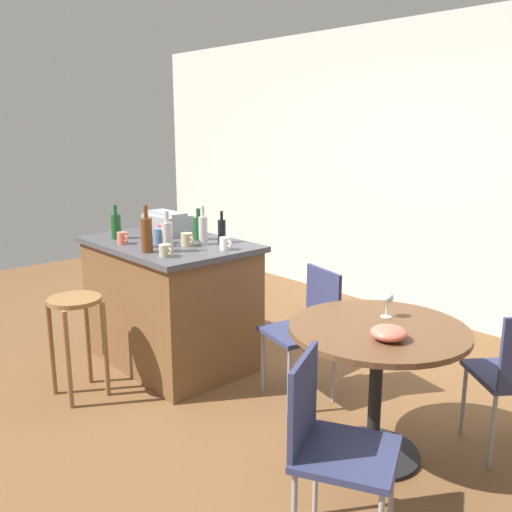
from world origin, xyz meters
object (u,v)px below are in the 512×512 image
object	(u,v)px
folding_chair_left	(307,324)
cup_4	(122,238)
wooden_stool	(76,324)
kitchen_island	(170,302)
bottle_1	(222,230)
toolbox	(167,223)
bottle_2	(203,230)
bottle_3	(116,226)
folding_chair_near	(330,440)
bottle_4	(147,233)
cup_3	(187,239)
wine_glass	(387,298)
bottle_5	(147,234)
cup_2	(225,243)
dining_table	(377,359)
serving_bowl	(389,333)
bottle_0	(167,236)
bottle_6	(199,228)
cup_1	(160,236)
cup_0	(165,251)

from	to	relation	value
folding_chair_left	cup_4	distance (m)	1.46
wooden_stool	folding_chair_left	xyz separation A→B (m)	(1.02, 1.12, 0.01)
kitchen_island	cup_4	xyz separation A→B (m)	(-0.14, -0.29, 0.51)
bottle_1	toolbox	bearing A→B (deg)	-168.81
bottle_2	bottle_3	world-z (taller)	bottle_2
kitchen_island	folding_chair_near	world-z (taller)	kitchen_island
toolbox	bottle_4	size ratio (longest dim) A/B	1.37
bottle_1	cup_3	xyz separation A→B (m)	(-0.07, -0.26, -0.04)
wine_glass	bottle_3	bearing A→B (deg)	-167.08
cup_3	bottle_5	bearing A→B (deg)	-92.60
bottle_3	cup_2	size ratio (longest dim) A/B	2.36
dining_table	serving_bowl	world-z (taller)	serving_bowl
folding_chair_near	wine_glass	bearing A→B (deg)	111.97
kitchen_island	cup_3	xyz separation A→B (m)	(0.22, 0.01, 0.51)
dining_table	cup_3	bearing A→B (deg)	-177.06
bottle_3	cup_3	bearing A→B (deg)	23.07
bottle_0	bottle_6	size ratio (longest dim) A/B	1.18
toolbox	cup_1	distance (m)	0.38
folding_chair_left	cup_4	bearing A→B (deg)	-152.56
kitchen_island	wine_glass	world-z (taller)	kitchen_island
kitchen_island	bottle_2	size ratio (longest dim) A/B	4.59
bottle_1	bottle_5	size ratio (longest dim) A/B	0.73
wooden_stool	folding_chair_left	bearing A→B (deg)	47.70
bottle_6	cup_4	bearing A→B (deg)	-115.71
folding_chair_near	bottle_0	xyz separation A→B (m)	(-1.80, 0.42, 0.54)
dining_table	bottle_4	world-z (taller)	bottle_4
toolbox	cup_2	bearing A→B (deg)	-2.43
bottle_2	cup_4	bearing A→B (deg)	-134.35
folding_chair_left	cup_2	world-z (taller)	cup_2
folding_chair_near	bottle_1	world-z (taller)	bottle_1
bottle_0	wine_glass	size ratio (longest dim) A/B	1.94
folding_chair_left	bottle_2	distance (m)	1.00
folding_chair_left	serving_bowl	world-z (taller)	folding_chair_left
bottle_1	wine_glass	xyz separation A→B (m)	(1.46, -0.02, -0.17)
dining_table	cup_1	bearing A→B (deg)	-174.32
cup_4	wine_glass	size ratio (longest dim) A/B	0.77
dining_table	bottle_0	xyz separation A→B (m)	(-1.52, -0.29, 0.47)
bottle_1	cup_4	distance (m)	0.71
dining_table	bottle_6	distance (m)	1.78
wooden_stool	folding_chair_left	distance (m)	1.51
cup_3	wine_glass	world-z (taller)	cup_3
wine_glass	cup_1	bearing A→B (deg)	-169.02
folding_chair_near	cup_2	xyz separation A→B (m)	(-1.59, 0.74, 0.47)
kitchen_island	wooden_stool	size ratio (longest dim) A/B	1.88
cup_4	wine_glass	xyz separation A→B (m)	(1.89, 0.54, -0.13)
bottle_1	cup_0	size ratio (longest dim) A/B	1.99
cup_2	bottle_6	bearing A→B (deg)	169.62
folding_chair_left	folding_chair_near	bearing A→B (deg)	-43.38
toolbox	bottle_0	bearing A→B (deg)	-33.38
bottle_6	wine_glass	size ratio (longest dim) A/B	1.64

